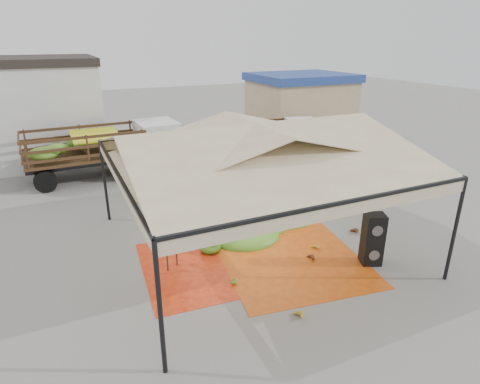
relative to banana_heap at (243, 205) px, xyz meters
name	(u,v)px	position (x,y,z in m)	size (l,w,h in m)	color
ground	(254,245)	(-0.47, -1.80, -0.66)	(90.00, 90.00, 0.00)	slate
canopy_tent	(255,147)	(-0.47, -1.80, 2.64)	(8.10, 8.10, 4.00)	black
building_tan	(300,104)	(9.53, 11.20, 1.42)	(6.30, 5.30, 4.10)	tan
tarp_left	(214,263)	(-2.06, -2.30, -0.65)	(4.12, 3.93, 0.01)	#E84815
tarp_right	(292,260)	(0.17, -3.15, -0.65)	(4.13, 4.34, 0.01)	#CD5D13
banana_heap	(243,205)	(0.00, 0.00, 0.00)	(6.15, 5.05, 1.32)	#3F841B
hand_yellow_a	(315,247)	(1.16, -2.89, -0.57)	(0.41, 0.33, 0.19)	gold
hand_yellow_b	(297,315)	(-1.15, -5.50, -0.56)	(0.45, 0.37, 0.20)	gold
hand_red_a	(309,257)	(0.66, -3.32, -0.56)	(0.42, 0.34, 0.19)	#612A16
hand_red_b	(353,231)	(3.04, -2.49, -0.55)	(0.46, 0.38, 0.21)	#562513
hand_green	(232,280)	(-1.98, -3.48, -0.56)	(0.42, 0.34, 0.19)	#47861B
hanging_bunches	(301,172)	(0.64, -2.63, 1.96)	(3.24, 0.24, 0.20)	#336F17
speaker_stack	(373,239)	(2.22, -4.24, 0.14)	(0.72, 0.68, 1.59)	black
banana_leaves	(175,267)	(-3.17, -2.01, -0.66)	(0.96, 1.36, 3.70)	#386D1D
vendor	(215,167)	(0.40, 3.81, 0.31)	(0.70, 0.46, 1.93)	gray
truck_left	(111,145)	(-3.51, 7.50, 0.84)	(7.17, 2.74, 2.43)	#4B2F19
truck_right	(268,135)	(4.87, 7.09, 0.61)	(6.32, 3.66, 2.05)	#452917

